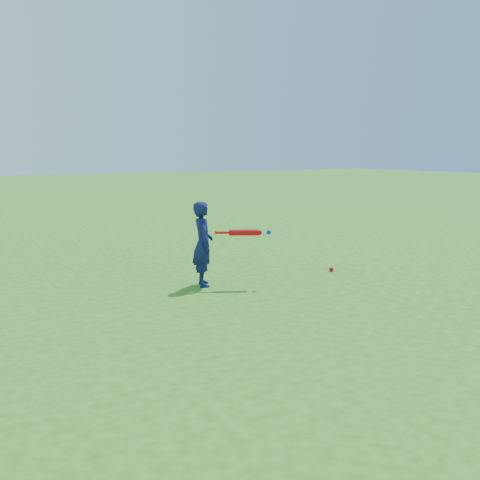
{
  "coord_description": "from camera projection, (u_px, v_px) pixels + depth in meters",
  "views": [
    {
      "loc": [
        -3.05,
        -6.26,
        1.79
      ],
      "look_at": [
        0.58,
        -0.16,
        0.62
      ],
      "focal_mm": 40.0,
      "sensor_mm": 36.0,
      "label": 1
    }
  ],
  "objects": [
    {
      "name": "ground",
      "position": [
        197.0,
        288.0,
        7.13
      ],
      "size": [
        80.0,
        80.0,
        0.0
      ],
      "primitive_type": "plane",
      "color": "#2A711B",
      "rests_on": "ground"
    },
    {
      "name": "child",
      "position": [
        203.0,
        244.0,
        7.18
      ],
      "size": [
        0.39,
        0.48,
        1.15
      ],
      "primitive_type": "imported",
      "rotation": [
        0.0,
        0.0,
        1.26
      ],
      "color": "#10164B",
      "rests_on": "ground"
    },
    {
      "name": "ground_ball_red",
      "position": [
        331.0,
        269.0,
        8.12
      ],
      "size": [
        0.07,
        0.07,
        0.07
      ],
      "primitive_type": "sphere",
      "color": "red",
      "rests_on": "ground"
    },
    {
      "name": "bat_swing",
      "position": [
        246.0,
        232.0,
        7.13
      ],
      "size": [
        0.68,
        0.4,
        0.09
      ],
      "rotation": [
        0.0,
        0.0,
        -0.5
      ],
      "color": "red",
      "rests_on": "ground"
    }
  ]
}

